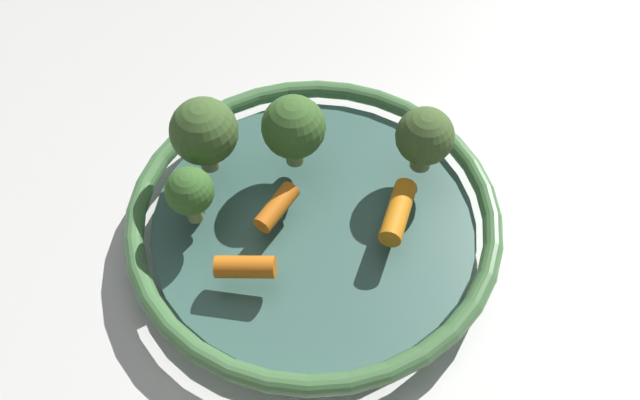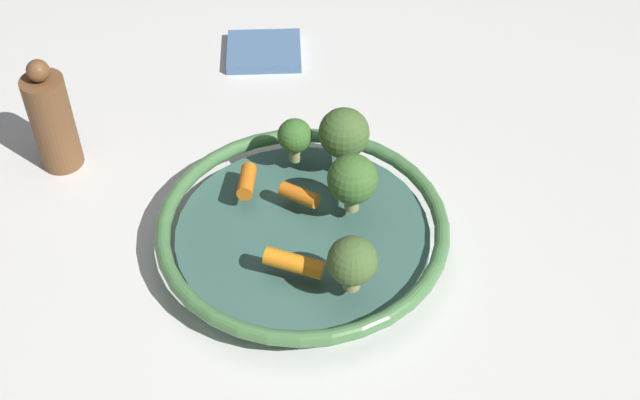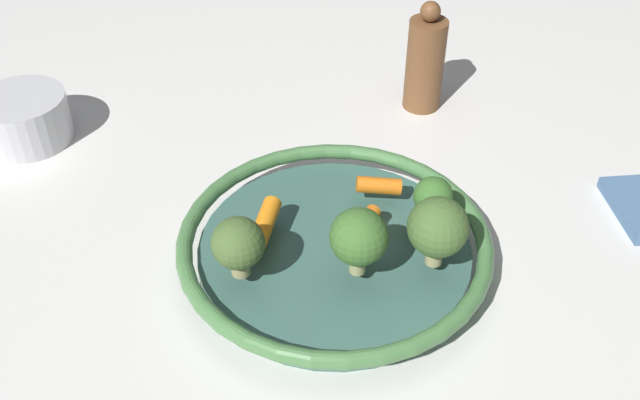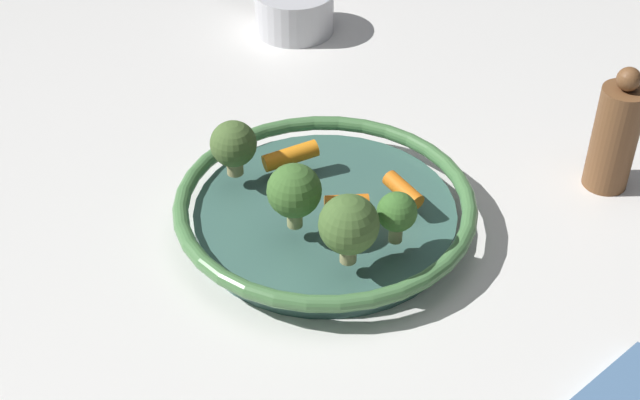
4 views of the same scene
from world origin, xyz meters
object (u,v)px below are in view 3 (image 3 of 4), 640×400
at_px(pepper_mill, 425,62).
at_px(baby_carrot_left, 365,223).
at_px(baby_carrot_near_rim, 265,223).
at_px(saucepan, 22,118).
at_px(baby_carrot_back, 379,186).
at_px(broccoli_floret_small, 359,237).
at_px(serving_bowl, 334,247).
at_px(broccoli_floret_edge, 433,197).
at_px(broccoli_floret_mid, 438,228).
at_px(broccoli_floret_large, 238,244).

bearing_deg(pepper_mill, baby_carrot_left, -166.54).
bearing_deg(baby_carrot_near_rim, baby_carrot_left, -58.28).
bearing_deg(saucepan, baby_carrot_back, -79.15).
xyz_separation_m(broccoli_floret_small, saucepan, (0.03, 0.51, -0.05)).
height_order(baby_carrot_left, baby_carrot_back, baby_carrot_back).
height_order(baby_carrot_near_rim, saucepan, baby_carrot_near_rim).
height_order(serving_bowl, saucepan, saucepan).
height_order(broccoli_floret_edge, broccoli_floret_mid, broccoli_floret_mid).
height_order(baby_carrot_back, broccoli_floret_edge, broccoli_floret_edge).
bearing_deg(saucepan, broccoli_floret_edge, -82.47).
bearing_deg(broccoli_floret_small, broccoli_floret_edge, -17.97).
bearing_deg(broccoli_floret_small, baby_carrot_back, 17.65).
bearing_deg(broccoli_floret_mid, baby_carrot_near_rim, 105.53).
height_order(baby_carrot_near_rim, broccoli_floret_edge, broccoli_floret_edge).
distance_m(broccoli_floret_mid, pepper_mill, 0.36).
distance_m(serving_bowl, baby_carrot_near_rim, 0.08).
height_order(serving_bowl, baby_carrot_back, baby_carrot_back).
bearing_deg(serving_bowl, baby_carrot_left, -48.72).
xyz_separation_m(broccoli_floret_edge, saucepan, (-0.07, 0.54, -0.05)).
xyz_separation_m(serving_bowl, baby_carrot_near_rim, (-0.03, 0.06, 0.03)).
bearing_deg(broccoli_floret_mid, broccoli_floret_edge, 27.53).
relative_size(baby_carrot_near_rim, baby_carrot_back, 1.29).
bearing_deg(baby_carrot_left, baby_carrot_near_rim, 121.72).
xyz_separation_m(baby_carrot_near_rim, baby_carrot_left, (0.05, -0.09, -0.00)).
xyz_separation_m(serving_bowl, baby_carrot_left, (0.02, -0.02, 0.03)).
distance_m(broccoli_floret_small, broccoli_floret_mid, 0.08).
bearing_deg(broccoli_floret_mid, baby_carrot_left, 84.87).
relative_size(serving_bowl, broccoli_floret_edge, 5.73).
relative_size(serving_bowl, broccoli_floret_large, 5.06).
height_order(serving_bowl, baby_carrot_near_rim, baby_carrot_near_rim).
distance_m(baby_carrot_back, pepper_mill, 0.26).
height_order(baby_carrot_near_rim, broccoli_floret_large, broccoli_floret_large).
bearing_deg(broccoli_floret_large, broccoli_floret_small, -57.75).
bearing_deg(serving_bowl, baby_carrot_near_rim, 117.58).
distance_m(baby_carrot_back, saucepan, 0.48).
bearing_deg(broccoli_floret_small, saucepan, 86.80).
height_order(baby_carrot_back, broccoli_floret_mid, broccoli_floret_mid).
bearing_deg(baby_carrot_near_rim, saucepan, 86.20).
relative_size(broccoli_floret_edge, saucepan, 0.33).
height_order(pepper_mill, saucepan, pepper_mill).
height_order(broccoli_floret_large, broccoli_floret_edge, broccoli_floret_large).
xyz_separation_m(baby_carrot_left, broccoli_floret_mid, (-0.01, -0.08, 0.04)).
distance_m(baby_carrot_left, baby_carrot_back, 0.06).
bearing_deg(broccoli_floret_edge, broccoli_floret_small, 162.03).
height_order(baby_carrot_left, broccoli_floret_mid, broccoli_floret_mid).
distance_m(serving_bowl, baby_carrot_back, 0.09).
relative_size(baby_carrot_near_rim, broccoli_floret_edge, 1.09).
xyz_separation_m(broccoli_floret_mid, saucepan, (-0.02, 0.57, -0.06)).
relative_size(broccoli_floret_small, broccoli_floret_mid, 0.96).
bearing_deg(broccoli_floret_mid, pepper_mill, 26.02).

